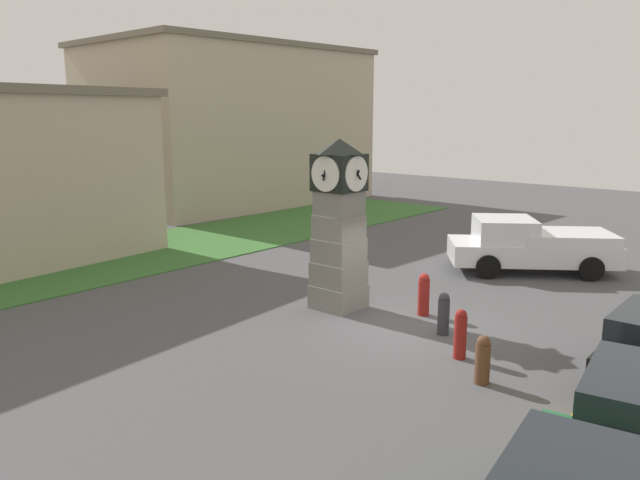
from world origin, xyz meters
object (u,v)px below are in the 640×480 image
(bollard_near_tower, at_px, (483,359))
(pickup_truck, at_px, (531,245))
(clock_tower, at_px, (339,226))
(bollard_end_row, at_px, (424,294))
(bollard_far_row, at_px, (444,313))
(pedestrian_near_bench, at_px, (347,200))
(bollard_mid_row, at_px, (460,334))

(bollard_near_tower, height_order, pickup_truck, pickup_truck)
(clock_tower, bearing_deg, pickup_truck, -18.35)
(bollard_end_row, relative_size, pickup_truck, 0.20)
(bollard_near_tower, relative_size, bollard_far_row, 0.95)
(pickup_truck, height_order, pedestrian_near_bench, pickup_truck)
(pickup_truck, bearing_deg, clock_tower, 161.65)
(bollard_mid_row, height_order, pickup_truck, pickup_truck)
(bollard_far_row, distance_m, bollard_end_row, 1.51)
(clock_tower, height_order, pickup_truck, clock_tower)
(bollard_near_tower, xyz_separation_m, bollard_end_row, (2.97, 3.18, 0.08))
(bollard_near_tower, bearing_deg, bollard_end_row, 46.97)
(bollard_end_row, xyz_separation_m, pedestrian_near_bench, (10.79, 11.13, 0.40))
(clock_tower, xyz_separation_m, bollard_near_tower, (-2.00, -5.34, -1.80))
(pedestrian_near_bench, bearing_deg, bollard_end_row, -134.11)
(clock_tower, height_order, bollard_far_row, clock_tower)
(bollard_far_row, xyz_separation_m, bollard_end_row, (0.97, 1.16, 0.05))
(bollard_far_row, bearing_deg, clock_tower, 89.86)
(bollard_end_row, bearing_deg, bollard_near_tower, -133.03)
(bollard_far_row, bearing_deg, bollard_mid_row, -136.63)
(bollard_far_row, bearing_deg, bollard_near_tower, -134.63)
(bollard_far_row, bearing_deg, pedestrian_near_bench, 46.25)
(bollard_mid_row, height_order, bollard_end_row, bollard_end_row)
(clock_tower, bearing_deg, bollard_end_row, -65.88)
(bollard_near_tower, distance_m, bollard_mid_row, 1.32)
(bollard_near_tower, bearing_deg, pedestrian_near_bench, 46.12)
(bollard_end_row, bearing_deg, bollard_mid_row, -133.33)
(bollard_mid_row, xyz_separation_m, bollard_far_row, (1.11, 1.04, -0.03))
(clock_tower, xyz_separation_m, bollard_mid_row, (-1.11, -4.36, -1.73))
(clock_tower, distance_m, pedestrian_near_bench, 14.84)
(clock_tower, relative_size, pedestrian_near_bench, 2.72)
(pickup_truck, relative_size, pedestrian_near_bench, 3.31)
(pickup_truck, bearing_deg, pedestrian_near_bench, 69.12)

